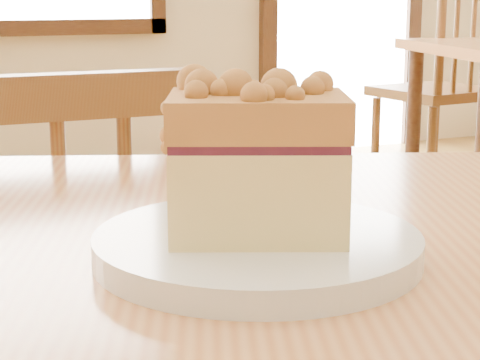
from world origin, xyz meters
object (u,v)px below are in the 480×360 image
object	(u,v)px
cafe_chair_main	(49,353)
cafe_chair_second	(443,89)
plate	(257,247)
cake_slice	(257,158)

from	to	relation	value
cafe_chair_main	cafe_chair_second	world-z (taller)	cafe_chair_second
cafe_chair_main	plate	bearing A→B (deg)	93.60
plate	cake_slice	bearing A→B (deg)	-168.39
cafe_chair_second	cake_slice	distance (m)	3.30
cafe_chair_main	cake_slice	distance (m)	0.73
cafe_chair_main	cafe_chair_second	bearing A→B (deg)	-138.43
cafe_chair_main	cake_slice	size ratio (longest dim) A/B	5.82
cafe_chair_second	plate	size ratio (longest dim) A/B	4.42
cafe_chair_main	cake_slice	bearing A→B (deg)	93.56
plate	cake_slice	distance (m)	0.06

